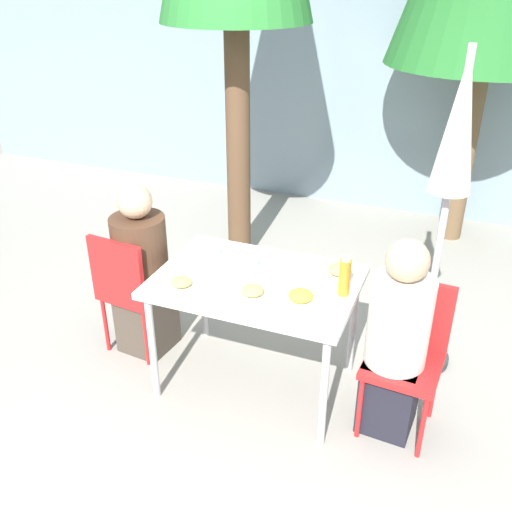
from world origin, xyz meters
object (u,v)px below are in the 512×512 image
person_right (396,344)px  salad_bowl (206,252)px  bottle (345,277)px  chair_left (129,285)px  chair_right (408,346)px  person_left (143,275)px  closed_umbrella (454,160)px  drinking_cup (252,260)px

person_right → salad_bowl: 1.27m
bottle → chair_left: bearing=-179.7°
chair_right → person_left: bearing=1.7°
bottle → person_left: bearing=177.2°
person_left → salad_bowl: size_ratio=6.99×
person_left → bottle: (1.34, -0.07, 0.31)m
person_left → salad_bowl: bearing=16.0°
person_right → closed_umbrella: 1.08m
person_right → person_left: bearing=-1.0°
person_left → bottle: size_ratio=5.21×
chair_right → closed_umbrella: (0.06, 0.60, 0.88)m
person_left → bottle: bearing=3.3°
person_left → person_right: (1.66, -0.15, 0.00)m
chair_left → bottle: bottle is taller
chair_left → chair_right: same height
person_left → closed_umbrella: closed_umbrella is taller
person_right → drinking_cup: 0.95m
bottle → salad_bowl: size_ratio=1.34×
drinking_cup → chair_right: bearing=-5.7°
bottle → person_right: bearing=-14.3°
chair_right → person_right: 0.11m
drinking_cup → closed_umbrella: bearing=26.6°
person_left → closed_umbrella: bearing=22.7°
chair_right → drinking_cup: bearing=-1.6°
drinking_cup → salad_bowl: (-0.33, 0.05, -0.03)m
salad_bowl → drinking_cup: bearing=-9.0°
chair_left → salad_bowl: size_ratio=5.16×
person_right → drinking_cup: bearing=-6.7°
chair_left → person_left: size_ratio=0.74×
person_left → drinking_cup: (0.76, 0.02, 0.25)m
drinking_cup → person_left: bearing=-178.2°
person_left → bottle: 1.38m
closed_umbrella → chair_right: bearing=-95.5°
drinking_cup → salad_bowl: bearing=171.0°
bottle → closed_umbrella: bearing=53.8°
person_left → chair_right: 1.72m
chair_left → drinking_cup: (0.82, 0.10, 0.29)m
chair_left → bottle: 1.44m
closed_umbrella → drinking_cup: 1.28m
chair_left → drinking_cup: size_ratio=8.48×
closed_umbrella → salad_bowl: bearing=-161.2°
chair_left → salad_bowl: chair_left is taller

